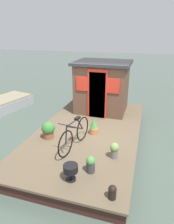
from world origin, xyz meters
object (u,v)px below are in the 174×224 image
at_px(charcoal_grill, 71,169).
at_px(mooring_bollard, 112,192).
at_px(bicycle, 75,134).
at_px(potted_plant_sage, 94,126).
at_px(potted_plant_succulent, 48,130).
at_px(potted_plant_geranium, 91,164).
at_px(houseboat_cabin, 102,86).
at_px(potted_plant_rosemary, 114,150).

relative_size(charcoal_grill, mooring_bollard, 1.27).
height_order(bicycle, potted_plant_sage, bicycle).
bearing_deg(potted_plant_succulent, mooring_bollard, -128.39).
height_order(potted_plant_sage, potted_plant_succulent, potted_plant_sage).
relative_size(potted_plant_sage, charcoal_grill, 1.41).
bearing_deg(potted_plant_geranium, potted_plant_sage, 12.98).
xyz_separation_m(houseboat_cabin, potted_plant_succulent, (-2.76, 1.01, -0.72)).
bearing_deg(potted_plant_sage, houseboat_cabin, 6.18).
relative_size(potted_plant_rosemary, potted_plant_geranium, 1.03).
height_order(potted_plant_rosemary, charcoal_grill, potted_plant_rosemary).
relative_size(houseboat_cabin, charcoal_grill, 5.53).
height_order(bicycle, potted_plant_rosemary, bicycle).
height_order(potted_plant_succulent, charcoal_grill, potted_plant_succulent).
relative_size(potted_plant_rosemary, mooring_bollard, 1.39).
bearing_deg(potted_plant_sage, potted_plant_succulent, 118.84).
distance_m(bicycle, potted_plant_sage, 0.99).
bearing_deg(potted_plant_sage, mooring_bollard, -157.22).
height_order(bicycle, mooring_bollard, bicycle).
bearing_deg(charcoal_grill, potted_plant_geranium, -41.03).
bearing_deg(mooring_bollard, bicycle, 40.75).
bearing_deg(potted_plant_geranium, bicycle, 38.27).
distance_m(bicycle, potted_plant_rosemary, 1.16).
distance_m(potted_plant_sage, potted_plant_rosemary, 1.40).
xyz_separation_m(potted_plant_sage, potted_plant_rosemary, (-1.12, -0.84, -0.02)).
relative_size(bicycle, mooring_bollard, 5.53).
distance_m(houseboat_cabin, bicycle, 3.08).
relative_size(potted_plant_succulent, potted_plant_geranium, 1.29).
relative_size(potted_plant_succulent, mooring_bollard, 1.74).
relative_size(bicycle, potted_plant_geranium, 4.10).
xyz_separation_m(potted_plant_geranium, mooring_bollard, (-0.64, -0.62, -0.05)).
relative_size(potted_plant_succulent, charcoal_grill, 1.37).
distance_m(houseboat_cabin, potted_plant_geranium, 4.05).
distance_m(potted_plant_rosemary, potted_plant_succulent, 2.12).
xyz_separation_m(houseboat_cabin, mooring_bollard, (-4.56, -1.27, -0.84)).
distance_m(potted_plant_succulent, potted_plant_geranium, 2.02).
relative_size(bicycle, charcoal_grill, 4.34).
bearing_deg(potted_plant_rosemary, potted_plant_succulent, 77.93).
height_order(houseboat_cabin, charcoal_grill, houseboat_cabin).
xyz_separation_m(potted_plant_sage, potted_plant_geranium, (-1.84, -0.42, -0.05)).
relative_size(potted_plant_geranium, charcoal_grill, 1.06).
bearing_deg(mooring_bollard, potted_plant_rosemary, 8.27).
bearing_deg(potted_plant_succulent, potted_plant_rosemary, -102.07).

